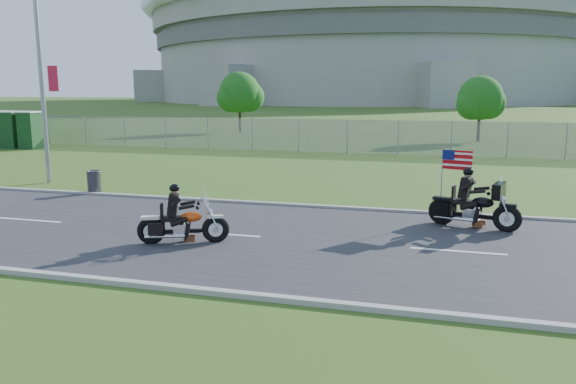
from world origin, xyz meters
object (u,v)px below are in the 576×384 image
(streetlight, at_px, (43,42))
(motorcycle_follow, at_px, (474,208))
(porta_toilet_a, at_px, (30,131))
(porta_toilet_b, at_px, (12,130))
(motorcycle_lead, at_px, (182,225))
(trash_can, at_px, (94,183))

(streetlight, height_order, motorcycle_follow, streetlight)
(streetlight, distance_m, porta_toilet_a, 15.39)
(porta_toilet_a, relative_size, porta_toilet_b, 1.00)
(streetlight, relative_size, porta_toilet_b, 4.35)
(motorcycle_lead, bearing_deg, trash_can, 117.50)
(porta_toilet_a, height_order, trash_can, porta_toilet_a)
(porta_toilet_a, xyz_separation_m, porta_toilet_b, (-1.40, 0.00, 0.00))
(porta_toilet_b, height_order, motorcycle_follow, porta_toilet_b)
(streetlight, distance_m, motorcycle_follow, 17.56)
(trash_can, bearing_deg, motorcycle_follow, -7.60)
(motorcycle_follow, bearing_deg, streetlight, -177.26)
(porta_toilet_a, height_order, motorcycle_follow, porta_toilet_a)
(streetlight, xyz_separation_m, trash_can, (3.28, -1.92, -5.22))
(motorcycle_lead, bearing_deg, motorcycle_follow, 5.40)
(motorcycle_follow, distance_m, trash_can, 13.25)
(porta_toilet_b, height_order, trash_can, porta_toilet_b)
(trash_can, bearing_deg, porta_toilet_a, 136.31)
(motorcycle_lead, bearing_deg, porta_toilet_b, 117.64)
(porta_toilet_b, bearing_deg, trash_can, -40.83)
(porta_toilet_a, height_order, porta_toilet_b, same)
(motorcycle_lead, bearing_deg, streetlight, 120.90)
(motorcycle_follow, height_order, trash_can, motorcycle_follow)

